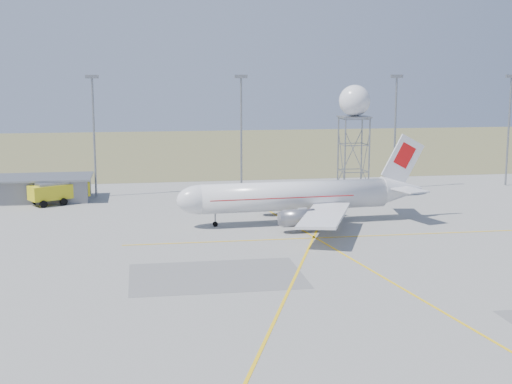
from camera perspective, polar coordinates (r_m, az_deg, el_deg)
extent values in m
plane|color=#9D9D98|center=(66.17, 16.05, -9.28)|extent=(400.00, 400.00, 0.00)
cube|color=#555D33|center=(199.40, -1.37, 3.55)|extent=(400.00, 120.00, 0.03)
cube|color=slate|center=(123.11, -17.38, 0.19)|extent=(18.00, 9.00, 3.60)
cube|color=gray|center=(122.83, -17.43, 1.08)|extent=(19.00, 10.00, 0.30)
cylinder|color=gray|center=(123.08, -12.82, 4.23)|extent=(0.36, 0.36, 20.00)
cube|color=gray|center=(122.59, -13.00, 8.98)|extent=(2.20, 0.50, 0.60)
cylinder|color=gray|center=(124.11, -1.19, 4.51)|extent=(0.36, 0.36, 20.00)
cube|color=gray|center=(123.63, -1.21, 9.23)|extent=(2.20, 0.50, 0.60)
cylinder|color=gray|center=(131.05, 11.06, 4.61)|extent=(0.36, 0.36, 20.00)
cube|color=gray|center=(130.59, 11.20, 9.07)|extent=(2.20, 0.50, 0.60)
cylinder|color=gray|center=(140.23, 19.54, 4.55)|extent=(0.36, 0.36, 20.00)
cube|color=gray|center=(139.80, 19.78, 8.71)|extent=(2.20, 0.50, 0.60)
cylinder|color=silver|center=(99.72, 3.04, -0.31)|extent=(26.59, 5.66, 4.06)
ellipsoid|color=silver|center=(96.99, -4.48, -0.61)|extent=(6.73, 4.45, 4.06)
cube|color=black|center=(96.72, -5.20, -0.28)|extent=(1.67, 2.32, 0.99)
cone|color=silver|center=(105.24, 11.58, 0.20)|extent=(6.33, 4.42, 4.06)
cube|color=silver|center=(104.64, 11.66, 2.50)|extent=(6.51, 0.70, 7.64)
cube|color=red|center=(104.65, 11.77, 2.89)|extent=(3.51, 0.56, 3.92)
cube|color=silver|center=(107.89, 10.63, 0.73)|extent=(3.58, 5.77, 0.18)
cube|color=silver|center=(102.04, 12.08, 0.18)|extent=(3.58, 5.77, 0.18)
cube|color=silver|center=(108.97, 2.49, 0.00)|extent=(12.24, 16.54, 0.37)
cube|color=silver|center=(91.77, 5.51, -1.85)|extent=(10.72, 16.87, 0.37)
cylinder|color=slate|center=(105.40, 1.63, -0.83)|extent=(4.40, 2.59, 2.34)
cylinder|color=slate|center=(94.25, 3.42, -2.09)|extent=(4.40, 2.59, 2.34)
cube|color=red|center=(99.18, 1.91, -0.30)|extent=(20.52, 5.33, 0.12)
cylinder|color=black|center=(97.95, -3.28, -2.52)|extent=(0.75, 0.75, 0.91)
cube|color=black|center=(100.93, 4.13, -2.17)|extent=(1.38, 6.14, 0.91)
cylinder|color=gray|center=(100.84, 4.14, -1.91)|extent=(0.26, 0.26, 1.83)
cylinder|color=gray|center=(118.76, 7.13, 2.65)|extent=(0.25, 0.25, 13.55)
cylinder|color=gray|center=(120.00, 9.04, 2.67)|extent=(0.25, 0.25, 13.55)
cylinder|color=gray|center=(123.94, 8.43, 2.90)|extent=(0.25, 0.25, 13.55)
cylinder|color=gray|center=(122.73, 6.58, 2.88)|extent=(0.25, 0.25, 13.55)
cube|color=gray|center=(120.73, 7.87, 5.97)|extent=(4.77, 4.77, 0.26)
sphere|color=silver|center=(120.60, 7.90, 7.26)|extent=(5.21, 5.21, 5.21)
cube|color=gold|center=(118.59, -15.48, 0.07)|extent=(9.68, 7.28, 2.29)
cube|color=gold|center=(119.76, -14.04, 0.67)|extent=(3.60, 3.76, 1.45)
cube|color=black|center=(120.04, -13.73, 0.76)|extent=(1.41, 2.41, 1.04)
cube|color=gray|center=(117.98, -15.97, 0.66)|extent=(5.75, 4.71, 0.42)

